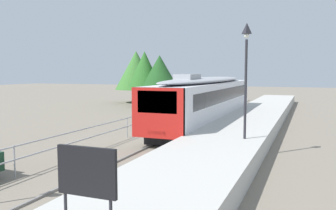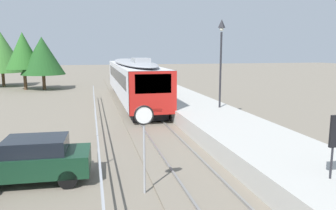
{
  "view_description": "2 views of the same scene",
  "coord_description": "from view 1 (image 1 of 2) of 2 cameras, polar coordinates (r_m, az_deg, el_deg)",
  "views": [
    {
      "loc": [
        7.05,
        1.79,
        4.02
      ],
      "look_at": [
        -1.0,
        22.02,
        2.0
      ],
      "focal_mm": 38.19,
      "sensor_mm": 36.0,
      "label": 1
    },
    {
      "loc": [
        -3.45,
        -0.34,
        4.44
      ],
      "look_at": [
        0.4,
        16.02,
        1.6
      ],
      "focal_mm": 34.93,
      "sensor_mm": 36.0,
      "label": 2
    }
  ],
  "objects": [
    {
      "name": "platform_lamp_mid_platform",
      "position": [
        16.91,
        12.37,
        7.22
      ],
      "size": [
        0.34,
        0.34,
        5.35
      ],
      "color": "#232328",
      "rests_on": "station_platform"
    },
    {
      "name": "ground_plane",
      "position": [
        22.93,
        -4.69,
        -4.82
      ],
      "size": [
        160.0,
        160.0,
        0.0
      ],
      "primitive_type": "plane",
      "color": "slate"
    },
    {
      "name": "tree_behind_carpark",
      "position": [
        40.18,
        -1.35,
        4.98
      ],
      "size": [
        4.83,
        4.83,
        5.9
      ],
      "color": "brown",
      "rests_on": "ground"
    },
    {
      "name": "carpark_fence",
      "position": [
        14.87,
        -23.34,
        -7.22
      ],
      "size": [
        0.06,
        36.06,
        1.25
      ],
      "color": "#9EA0A5",
      "rests_on": "ground"
    },
    {
      "name": "platform_notice_board",
      "position": [
        6.64,
        -12.83,
        -10.85
      ],
      "size": [
        1.2,
        0.08,
        1.8
      ],
      "color": "#232328",
      "rests_on": "station_platform"
    },
    {
      "name": "station_platform",
      "position": [
        20.87,
        10.92,
        -4.65
      ],
      "size": [
        3.9,
        60.0,
        0.9
      ],
      "primitive_type": "cube",
      "color": "#B7B5AD",
      "rests_on": "ground"
    },
    {
      "name": "track_rails",
      "position": [
        21.77,
        2.43,
        -5.25
      ],
      "size": [
        3.2,
        60.0,
        0.14
      ],
      "color": "slate",
      "rests_on": "ground"
    },
    {
      "name": "commuter_train",
      "position": [
        26.6,
        6.28,
        1.22
      ],
      "size": [
        2.82,
        18.93,
        3.74
      ],
      "color": "silver",
      "rests_on": "track_rails"
    },
    {
      "name": "tree_distant_left",
      "position": [
        46.78,
        -5.12,
        5.54
      ],
      "size": [
        5.48,
        5.48,
        6.74
      ],
      "color": "brown",
      "rests_on": "ground"
    },
    {
      "name": "tree_behind_station_far",
      "position": [
        41.37,
        -3.76,
        5.75
      ],
      "size": [
        3.81,
        3.81,
        6.4
      ],
      "color": "brown",
      "rests_on": "ground"
    }
  ]
}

